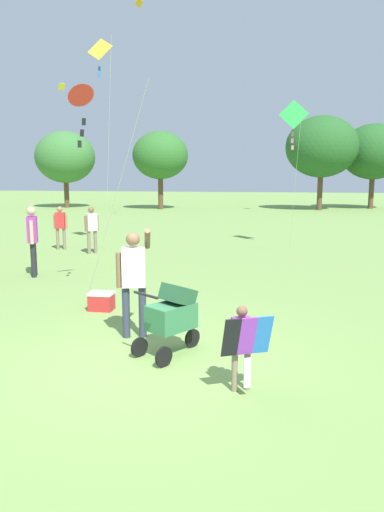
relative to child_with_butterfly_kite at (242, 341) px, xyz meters
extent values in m
plane|color=#75994C|center=(-1.28, 0.69, -0.63)|extent=(120.00, 120.00, 0.00)
cylinder|color=brown|center=(-14.86, 29.04, 0.33)|extent=(0.36, 0.36, 1.94)
ellipsoid|color=#387033|center=(-14.86, 29.04, 3.07)|extent=(4.42, 3.98, 3.76)
cylinder|color=brown|center=(-7.58, 28.64, 0.47)|extent=(0.36, 0.36, 2.21)
ellipsoid|color=#2D6628|center=(-7.58, 28.64, 3.15)|extent=(3.93, 3.54, 3.34)
cylinder|color=brown|center=(3.54, 29.55, 0.55)|extent=(0.36, 0.36, 2.37)
ellipsoid|color=#235623|center=(3.54, 29.55, 3.70)|extent=(4.90, 4.41, 4.17)
cylinder|color=brown|center=(7.33, 31.52, 0.47)|extent=(0.36, 0.36, 2.21)
ellipsoid|color=#235623|center=(7.33, 31.52, 3.42)|extent=(4.61, 4.15, 3.92)
cylinder|color=#7F705B|center=(0.06, 0.06, -0.38)|extent=(0.08, 0.08, 0.51)
cylinder|color=#7F705B|center=(-0.09, 0.00, -0.38)|extent=(0.08, 0.08, 0.51)
cube|color=purple|center=(-0.01, 0.03, 0.07)|extent=(0.26, 0.22, 0.39)
cylinder|color=brown|center=(0.11, 0.09, 0.05)|extent=(0.06, 0.06, 0.34)
cylinder|color=brown|center=(-0.14, -0.03, 0.05)|extent=(0.06, 0.06, 0.34)
sphere|color=brown|center=(-0.01, 0.03, 0.35)|extent=(0.13, 0.13, 0.13)
cube|color=blue|center=(0.24, -0.05, 0.10)|extent=(0.25, 0.24, 0.48)
cube|color=purple|center=(0.06, -0.13, 0.10)|extent=(0.25, 0.24, 0.48)
cube|color=black|center=(-0.11, -0.21, 0.10)|extent=(0.25, 0.24, 0.48)
cube|color=white|center=(0.07, -0.15, -0.33)|extent=(0.08, 0.04, 0.36)
cylinder|color=#33384C|center=(-1.92, 1.64, -0.22)|extent=(0.12, 0.12, 0.82)
cylinder|color=#33384C|center=(-1.67, 1.71, -0.22)|extent=(0.12, 0.12, 0.82)
cube|color=silver|center=(-1.80, 1.67, 0.50)|extent=(0.41, 0.31, 0.62)
cylinder|color=brown|center=(-2.01, 1.62, 0.45)|extent=(0.09, 0.09, 0.55)
cylinder|color=brown|center=(-1.61, 1.87, 0.92)|extent=(0.22, 0.51, 0.39)
sphere|color=brown|center=(-1.80, 1.67, 0.93)|extent=(0.21, 0.21, 0.21)
cylinder|color=black|center=(-0.82, 1.38, -0.49)|extent=(0.20, 0.25, 0.28)
cylinder|color=black|center=(-1.50, 0.88, -0.49)|extent=(0.20, 0.25, 0.28)
cylinder|color=black|center=(-1.08, 0.58, -0.49)|extent=(0.20, 0.25, 0.28)
cube|color=#337247|center=(-1.07, 1.04, -0.07)|extent=(0.73, 0.78, 0.36)
cube|color=#235031|center=(-0.99, 1.14, 0.23)|extent=(0.58, 0.58, 0.35)
cylinder|color=black|center=(-1.34, 0.66, 0.33)|extent=(0.41, 0.31, 0.04)
cone|color=red|center=(-3.49, 4.03, 3.46)|extent=(0.66, 0.66, 0.41)
cube|color=black|center=(-3.46, 4.08, 2.95)|extent=(0.08, 0.08, 0.14)
cube|color=black|center=(-3.51, 4.07, 2.73)|extent=(0.09, 0.09, 0.14)
cube|color=black|center=(-3.54, 3.99, 2.51)|extent=(0.07, 0.07, 0.14)
cylinder|color=silver|center=(-2.52, 2.93, 1.34)|extent=(1.96, 2.21, 3.95)
cube|color=green|center=(0.92, 11.41, 3.83)|extent=(0.98, 0.49, 0.99)
cube|color=pink|center=(0.90, 11.46, 3.20)|extent=(0.08, 0.03, 0.14)
cube|color=pink|center=(0.90, 11.37, 2.98)|extent=(0.08, 0.05, 0.14)
cube|color=pink|center=(0.91, 11.42, 2.76)|extent=(0.08, 0.02, 0.14)
cylinder|color=silver|center=(0.98, 10.17, 1.50)|extent=(0.13, 2.48, 4.26)
cube|color=yellow|center=(-5.27, 10.26, 5.83)|extent=(0.94, 0.59, 0.79)
cube|color=blue|center=(-5.31, 10.26, 5.24)|extent=(0.08, 0.05, 0.14)
cube|color=blue|center=(-5.32, 10.24, 5.02)|extent=(0.09, 0.06, 0.14)
cylinder|color=silver|center=(-4.71, 9.14, 2.51)|extent=(1.14, 2.26, 6.28)
cube|color=#F4A319|center=(-8.90, 28.51, 13.17)|extent=(0.61, 0.41, 0.51)
cube|color=yellow|center=(-11.78, 21.97, 6.79)|extent=(0.41, 0.42, 0.35)
cylinder|color=#7F705B|center=(-6.61, 9.92, -0.27)|extent=(0.10, 0.10, 0.72)
cylinder|color=#7F705B|center=(-6.83, 9.89, -0.27)|extent=(0.10, 0.10, 0.72)
cube|color=red|center=(-6.72, 9.91, 0.35)|extent=(0.34, 0.24, 0.54)
cylinder|color=#A37556|center=(-6.53, 9.93, 0.32)|extent=(0.08, 0.08, 0.48)
cylinder|color=#A37556|center=(-6.92, 9.88, 0.32)|extent=(0.08, 0.08, 0.48)
sphere|color=#A37556|center=(-6.72, 9.91, 0.73)|extent=(0.19, 0.19, 0.19)
cylinder|color=#232328|center=(-5.51, 5.60, -0.20)|extent=(0.13, 0.13, 0.86)
cylinder|color=#232328|center=(-5.62, 5.85, -0.20)|extent=(0.13, 0.13, 0.86)
cube|color=purple|center=(-5.56, 5.72, 0.55)|extent=(0.36, 0.44, 0.65)
cylinder|color=tan|center=(-5.47, 5.51, 0.51)|extent=(0.09, 0.09, 0.57)
cylinder|color=tan|center=(-5.65, 5.94, 0.51)|extent=(0.09, 0.09, 0.57)
sphere|color=tan|center=(-5.56, 5.72, 1.01)|extent=(0.22, 0.22, 0.22)
cylinder|color=#7F705B|center=(-5.46, 9.21, -0.26)|extent=(0.11, 0.11, 0.74)
cylinder|color=#7F705B|center=(-5.31, 9.38, -0.26)|extent=(0.11, 0.11, 0.74)
cube|color=silver|center=(-5.39, 9.30, 0.38)|extent=(0.36, 0.37, 0.55)
cylinder|color=brown|center=(-5.52, 9.15, 0.34)|extent=(0.08, 0.08, 0.49)
cylinder|color=brown|center=(-5.25, 9.45, 0.34)|extent=(0.08, 0.08, 0.49)
sphere|color=brown|center=(-5.39, 9.30, 0.77)|extent=(0.19, 0.19, 0.19)
cube|color=red|center=(-2.84, 3.06, -0.48)|extent=(0.44, 0.32, 0.30)
cube|color=white|center=(-2.84, 3.06, -0.31)|extent=(0.45, 0.33, 0.05)
camera|label=1|loc=(0.30, -5.47, 1.94)|focal=34.16mm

